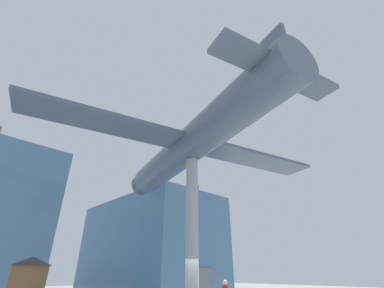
{
  "coord_description": "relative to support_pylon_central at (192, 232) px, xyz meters",
  "views": [
    {
      "loc": [
        -8.65,
        -9.0,
        1.99
      ],
      "look_at": [
        0.0,
        0.0,
        8.23
      ],
      "focal_mm": 24.0,
      "sensor_mm": 36.0,
      "label": 1
    }
  ],
  "objects": [
    {
      "name": "support_pylon_central",
      "position": [
        0.0,
        0.0,
        0.0
      ],
      "size": [
        0.59,
        0.59,
        7.3
      ],
      "color": "#999EA3",
      "rests_on": "ground_plane"
    },
    {
      "name": "glass_pavilion_right",
      "position": [
        7.88,
        14.58,
        0.73
      ],
      "size": [
        8.24,
        15.17,
        9.34
      ],
      "color": "slate",
      "rests_on": "ground_plane"
    },
    {
      "name": "suspended_airplane",
      "position": [
        0.07,
        0.26,
        4.59
      ],
      "size": [
        16.63,
        15.83,
        2.92
      ],
      "rotation": [
        0.0,
        0.0,
        -0.26
      ],
      "color": "#4C5666",
      "rests_on": "support_pylon_central"
    }
  ]
}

